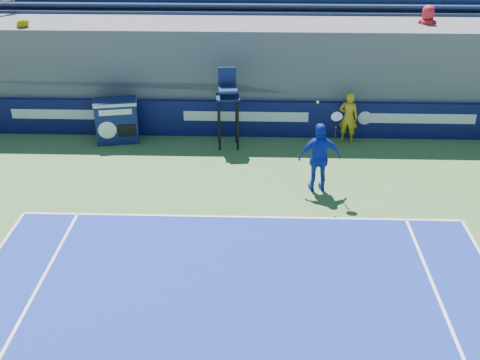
{
  "coord_description": "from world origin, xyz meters",
  "views": [
    {
      "loc": [
        0.42,
        -1.05,
        7.7
      ],
      "look_at": [
        0.0,
        11.5,
        1.25
      ],
      "focal_mm": 45.0,
      "sensor_mm": 36.0,
      "label": 1
    }
  ],
  "objects_px": {
    "ball_person": "(348,117)",
    "umpire_chair": "(228,100)",
    "tennis_player": "(320,158)",
    "match_clock": "(117,120)"
  },
  "relations": [
    {
      "from": "ball_person",
      "to": "umpire_chair",
      "type": "xyz_separation_m",
      "value": [
        -3.77,
        -0.46,
        0.7
      ]
    },
    {
      "from": "ball_person",
      "to": "umpire_chair",
      "type": "relative_size",
      "value": 0.66
    },
    {
      "from": "umpire_chair",
      "to": "tennis_player",
      "type": "height_order",
      "value": "tennis_player"
    },
    {
      "from": "umpire_chair",
      "to": "tennis_player",
      "type": "bearing_deg",
      "value": -48.18
    },
    {
      "from": "umpire_chair",
      "to": "ball_person",
      "type": "bearing_deg",
      "value": 6.9
    },
    {
      "from": "umpire_chair",
      "to": "tennis_player",
      "type": "distance_m",
      "value": 3.9
    },
    {
      "from": "match_clock",
      "to": "tennis_player",
      "type": "relative_size",
      "value": 0.56
    },
    {
      "from": "tennis_player",
      "to": "umpire_chair",
      "type": "bearing_deg",
      "value": 131.82
    },
    {
      "from": "umpire_chair",
      "to": "tennis_player",
      "type": "xyz_separation_m",
      "value": [
        2.58,
        -2.88,
        -0.55
      ]
    },
    {
      "from": "tennis_player",
      "to": "ball_person",
      "type": "bearing_deg",
      "value": 70.34
    }
  ]
}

